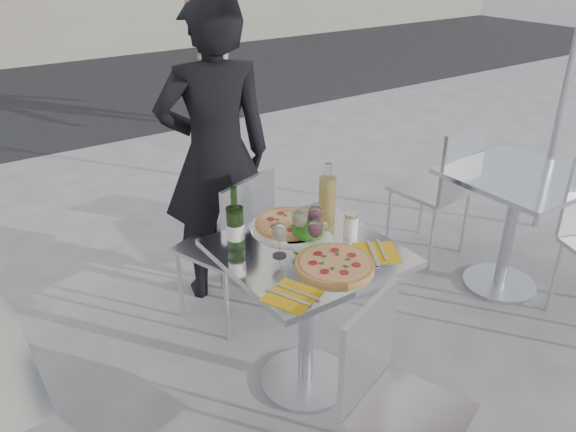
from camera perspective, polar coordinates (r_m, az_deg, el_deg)
ground at (r=2.88m, az=1.76°, el=-16.42°), size 80.00×80.00×0.00m
street_asphalt at (r=8.51m, az=-25.42°, el=10.88°), size 24.00×5.00×0.00m
main_table at (r=2.54m, az=1.93°, el=-7.53°), size 0.72×0.72×0.75m
side_table_right at (r=3.53m, az=21.98°, el=0.79°), size 0.72×0.72×0.75m
chair_far at (r=3.00m, az=-5.47°, el=-2.19°), size 0.52×0.53×0.89m
chair_near at (r=2.16m, az=10.35°, el=-16.91°), size 0.49×0.50×0.84m
side_chair_rfar at (r=3.74m, az=15.60°, el=3.40°), size 0.46×0.47×0.93m
woman_diner at (r=3.15m, az=-7.34°, el=6.05°), size 0.72×0.57×1.74m
pedestrian_b at (r=6.31m, az=-8.04°, el=16.58°), size 1.00×1.29×1.76m
pizza_near at (r=2.32m, az=4.77°, el=-4.86°), size 0.33×0.33×0.02m
pizza_far at (r=2.60m, az=0.12°, el=-0.84°), size 0.36×0.36×0.03m
salad_plate at (r=2.49m, az=2.12°, el=-1.63°), size 0.22×0.22×0.09m
wine_bottle at (r=2.38m, az=-5.38°, el=-1.04°), size 0.07×0.08×0.29m
carafe at (r=2.62m, az=4.01°, el=1.83°), size 0.08×0.08×0.29m
sugar_shaker at (r=2.54m, az=6.39°, el=-0.84°), size 0.06×0.06×0.11m
wineglass_white_a at (r=2.33m, az=-0.89°, el=-1.76°), size 0.07×0.07×0.16m
wineglass_white_b at (r=2.44m, az=1.19°, el=-0.38°), size 0.07×0.07×0.16m
wineglass_red_a at (r=2.36m, az=2.80°, el=-1.39°), size 0.07×0.07×0.16m
wineglass_red_b at (r=2.48m, az=2.77°, el=0.03°), size 0.07×0.07×0.16m
napkin_left at (r=2.13m, az=0.41°, el=-8.10°), size 0.24×0.24×0.01m
napkin_right at (r=2.43m, az=9.00°, el=-3.67°), size 0.25×0.25×0.01m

